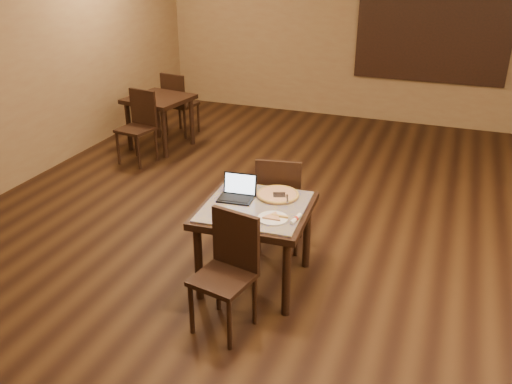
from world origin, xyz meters
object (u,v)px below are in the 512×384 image
at_px(tiled_table, 255,216).
at_px(other_table_b, 159,106).
at_px(chair_main_far, 279,199).
at_px(pizza_pan, 278,196).
at_px(other_table_b_chair_far, 178,101).
at_px(laptop, 238,192).
at_px(chair_main_near, 229,265).
at_px(other_table_b_chair_near, 139,122).

xyz_separation_m(tiled_table, other_table_b, (-2.54, 2.78, -0.03)).
relative_size(chair_main_far, pizza_pan, 2.85).
distance_m(pizza_pan, other_table_b_chair_far, 4.11).
relative_size(chair_main_far, laptop, 3.10).
bearing_deg(other_table_b_chair_far, chair_main_near, 131.65).
height_order(laptop, pizza_pan, laptop).
bearing_deg(laptop, other_table_b, 125.47).
height_order(chair_main_near, laptop, laptop).
bearing_deg(tiled_table, chair_main_near, -91.91).
distance_m(tiled_table, chair_main_near, 0.63).
xyz_separation_m(chair_main_near, other_table_b_chair_near, (-2.55, 2.82, 0.01)).
distance_m(chair_main_far, other_table_b, 3.35).
distance_m(chair_main_near, pizza_pan, 0.89).
xyz_separation_m(tiled_table, chair_main_far, (0.01, 0.61, -0.10)).
distance_m(chair_main_far, laptop, 0.62).
height_order(chair_main_near, pizza_pan, chair_main_near).
xyz_separation_m(chair_main_far, other_table_b_chair_near, (-2.55, 1.59, -0.00)).
relative_size(chair_main_near, chair_main_far, 0.97).
bearing_deg(chair_main_far, other_table_b_chair_near, -41.65).
bearing_deg(pizza_pan, tiled_table, -116.57).
bearing_deg(other_table_b, chair_main_near, -44.29).
xyz_separation_m(laptop, other_table_b_chair_far, (-2.36, 3.25, -0.26)).
bearing_deg(tiled_table, chair_main_far, 85.25).
bearing_deg(other_table_b_chair_near, tiled_table, -32.36).
bearing_deg(pizza_pan, chair_main_far, 105.72).
relative_size(tiled_table, laptop, 3.07).
height_order(chair_main_near, other_table_b_chair_near, other_table_b_chair_near).
bearing_deg(chair_main_far, tiled_table, 78.99).
relative_size(tiled_table, other_table_b_chair_near, 0.99).
bearing_deg(other_table_b_chair_near, other_table_b, 99.99).
distance_m(other_table_b_chair_near, other_table_b_chair_far, 1.15).
relative_size(chair_main_near, laptop, 3.02).
bearing_deg(chair_main_near, chair_main_far, 101.10).
relative_size(other_table_b_chair_near, other_table_b_chair_far, 1.00).
bearing_deg(laptop, chair_main_near, -78.89).
relative_size(chair_main_near, other_table_b_chair_far, 0.97).
height_order(chair_main_near, chair_main_far, chair_main_far).
relative_size(other_table_b, other_table_b_chair_near, 0.94).
distance_m(chair_main_near, chair_main_far, 1.23).
bearing_deg(tiled_table, pizza_pan, 60.03).
distance_m(other_table_b, other_table_b_chair_far, 0.58).
height_order(chair_main_far, laptop, chair_main_far).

